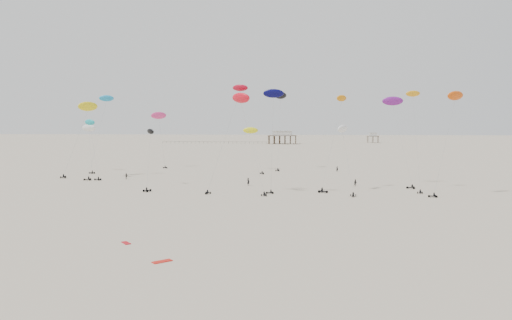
# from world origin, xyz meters

# --- Properties ---
(ground_plane) EXTENTS (900.00, 900.00, 0.00)m
(ground_plane) POSITION_xyz_m (0.00, 200.00, 0.00)
(ground_plane) COLOR #C2B39A
(pavilion_main) EXTENTS (21.00, 13.00, 9.80)m
(pavilion_main) POSITION_xyz_m (-10.00, 350.00, 4.22)
(pavilion_main) COLOR brown
(pavilion_main) RESTS_ON ground
(pavilion_small) EXTENTS (9.00, 7.00, 8.00)m
(pavilion_small) POSITION_xyz_m (60.00, 380.00, 3.49)
(pavilion_small) COLOR brown
(pavilion_small) RESTS_ON ground
(pier_fence) EXTENTS (80.20, 0.20, 1.50)m
(pier_fence) POSITION_xyz_m (-62.00, 350.00, 0.77)
(pier_fence) COLOR black
(pier_fence) RESTS_ON ground
(rig_0) EXTENTS (4.13, 13.73, 16.55)m
(rig_0) POSITION_xyz_m (19.69, 89.95, 11.10)
(rig_0) COLOR black
(rig_0) RESTS_ON ground
(rig_1) EXTENTS (5.93, 15.36, 17.69)m
(rig_1) POSITION_xyz_m (-25.65, 90.79, 7.35)
(rig_1) COLOR black
(rig_1) RESTS_ON ground
(rig_2) EXTENTS (4.53, 16.20, 25.24)m
(rig_2) POSITION_xyz_m (-47.25, 113.99, 16.57)
(rig_2) COLOR black
(rig_2) RESTS_ON ground
(rig_3) EXTENTS (9.31, 7.65, 24.11)m
(rig_3) POSITION_xyz_m (-4.99, 86.05, 17.59)
(rig_3) COLOR black
(rig_3) RESTS_ON ground
(rig_4) EXTENTS (8.87, 16.92, 19.47)m
(rig_4) POSITION_xyz_m (-7.05, 138.38, 11.28)
(rig_4) COLOR black
(rig_4) RESTS_ON ground
(rig_5) EXTENTS (4.00, 12.06, 23.47)m
(rig_5) POSITION_xyz_m (35.81, 95.43, 16.61)
(rig_5) COLOR black
(rig_5) RESTS_ON ground
(rig_6) EXTENTS (7.13, 11.85, 22.30)m
(rig_6) POSITION_xyz_m (17.28, 91.85, 11.83)
(rig_6) COLOR black
(rig_6) RESTS_ON ground
(rig_7) EXTENTS (8.01, 10.50, 21.60)m
(rig_7) POSITION_xyz_m (-52.16, 113.75, 17.54)
(rig_7) COLOR black
(rig_7) RESTS_ON ground
(rig_8) EXTENTS (4.58, 3.19, 22.77)m
(rig_8) POSITION_xyz_m (4.00, 85.27, 18.39)
(rig_8) COLOR black
(rig_8) RESTS_ON ground
(rig_9) EXTENTS (8.71, 8.28, 22.30)m
(rig_9) POSITION_xyz_m (41.75, 87.03, 17.78)
(rig_9) COLOR black
(rig_9) RESTS_ON ground
(rig_10) EXTENTS (7.73, 8.30, 16.78)m
(rig_10) POSITION_xyz_m (-47.86, 108.71, 11.34)
(rig_10) COLOR black
(rig_10) RESTS_ON ground
(rig_11) EXTENTS (8.84, 11.94, 16.42)m
(rig_11) POSITION_xyz_m (-58.22, 129.33, 11.99)
(rig_11) COLOR black
(rig_11) RESTS_ON ground
(rig_12) EXTENTS (7.37, 8.16, 19.36)m
(rig_12) POSITION_xyz_m (-40.25, 145.41, 16.54)
(rig_12) COLOR black
(rig_12) RESTS_ON ground
(rig_13) EXTENTS (9.17, 8.49, 22.15)m
(rig_13) POSITION_xyz_m (-2.44, 85.03, 18.58)
(rig_13) COLOR black
(rig_13) RESTS_ON ground
(rig_14) EXTENTS (5.07, 14.45, 26.50)m
(rig_14) POSITION_xyz_m (1.65, 145.28, 21.90)
(rig_14) COLOR black
(rig_14) RESTS_ON ground
(rig_15) EXTENTS (6.90, 12.34, 22.76)m
(rig_15) POSITION_xyz_m (32.92, 104.52, 17.61)
(rig_15) COLOR black
(rig_15) RESTS_ON ground
(spectator_0) EXTENTS (0.97, 0.89, 2.20)m
(spectator_0) POSITION_xyz_m (-3.04, 97.88, 0.00)
(spectator_0) COLOR black
(spectator_0) RESTS_ON ground
(spectator_1) EXTENTS (0.99, 0.62, 1.95)m
(spectator_1) POSITION_xyz_m (22.98, 99.25, 0.00)
(spectator_1) COLOR black
(spectator_1) RESTS_ON ground
(spectator_2) EXTENTS (1.15, 0.64, 1.91)m
(spectator_2) POSITION_xyz_m (-37.96, 107.93, 0.00)
(spectator_2) COLOR black
(spectator_2) RESTS_ON ground
(spectator_3) EXTENTS (0.85, 0.76, 1.95)m
(spectator_3) POSITION_xyz_m (20.36, 136.06, 0.00)
(spectator_3) COLOR black
(spectator_3) RESTS_ON ground
(grounded_kite_a) EXTENTS (2.21, 2.18, 0.08)m
(grounded_kite_a) POSITION_xyz_m (-3.75, 29.67, 0.00)
(grounded_kite_a) COLOR red
(grounded_kite_a) RESTS_ON ground
(grounded_kite_b) EXTENTS (1.71, 1.82, 0.07)m
(grounded_kite_b) POSITION_xyz_m (-10.85, 37.41, 0.00)
(grounded_kite_b) COLOR #BB0B15
(grounded_kite_b) RESTS_ON ground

